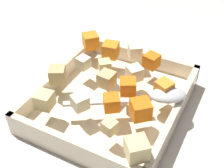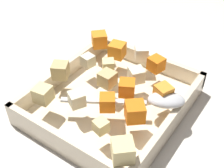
{
  "view_description": "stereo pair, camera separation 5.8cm",
  "coord_description": "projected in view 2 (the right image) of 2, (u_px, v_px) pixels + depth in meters",
  "views": [
    {
      "loc": [
        -0.42,
        -0.19,
        0.43
      ],
      "look_at": [
        -0.02,
        0.02,
        0.06
      ],
      "focal_mm": 48.14,
      "sensor_mm": 36.0,
      "label": 1
    },
    {
      "loc": [
        -0.39,
        -0.24,
        0.43
      ],
      "look_at": [
        -0.02,
        0.02,
        0.06
      ],
      "focal_mm": 48.14,
      "sensor_mm": 36.0,
      "label": 2
    }
  ],
  "objects": [
    {
      "name": "potato_chunk_corner_nw",
      "position": [
        123.0,
        151.0,
        0.45
      ],
      "size": [
        0.05,
        0.05,
        0.03
      ],
      "primitive_type": "cube",
      "rotation": [
        0.0,
        0.0,
        5.45
      ],
      "color": "#E0CC89",
      "rests_on": "baking_dish"
    },
    {
      "name": "potato_chunk_under_handle",
      "position": [
        77.0,
        99.0,
        0.55
      ],
      "size": [
        0.04,
        0.04,
        0.03
      ],
      "primitive_type": "cube",
      "rotation": [
        0.0,
        0.0,
        4.2
      ],
      "color": "beige",
      "rests_on": "baking_dish"
    },
    {
      "name": "carrot_chunk_center",
      "position": [
        107.0,
        102.0,
        0.54
      ],
      "size": [
        0.04,
        0.04,
        0.03
      ],
      "primitive_type": "cube",
      "rotation": [
        0.0,
        0.0,
        3.75
      ],
      "color": "orange",
      "rests_on": "baking_dish"
    },
    {
      "name": "serving_spoon",
      "position": [
        158.0,
        101.0,
        0.55
      ],
      "size": [
        0.14,
        0.21,
        0.02
      ],
      "rotation": [
        0.0,
        0.0,
        2.12
      ],
      "color": "silver",
      "rests_on": "baking_dish"
    },
    {
      "name": "parsnip_chunk_front_center",
      "position": [
        141.0,
        53.0,
        0.66
      ],
      "size": [
        0.04,
        0.04,
        0.03
      ],
      "primitive_type": "cube",
      "rotation": [
        0.0,
        0.0,
        2.2
      ],
      "color": "silver",
      "rests_on": "baking_dish"
    },
    {
      "name": "carrot_chunk_mid_right",
      "position": [
        117.0,
        50.0,
        0.66
      ],
      "size": [
        0.04,
        0.04,
        0.03
      ],
      "primitive_type": "cube",
      "rotation": [
        0.0,
        0.0,
        1.77
      ],
      "color": "orange",
      "rests_on": "baking_dish"
    },
    {
      "name": "potato_chunk_mid_left",
      "position": [
        88.0,
        61.0,
        0.64
      ],
      "size": [
        0.03,
        0.03,
        0.02
      ],
      "primitive_type": "cube",
      "rotation": [
        0.0,
        0.0,
        1.37
      ],
      "color": "beige",
      "rests_on": "baking_dish"
    },
    {
      "name": "potato_chunk_heap_side",
      "position": [
        136.0,
        75.0,
        0.6
      ],
      "size": [
        0.04,
        0.04,
        0.03
      ],
      "primitive_type": "cube",
      "rotation": [
        0.0,
        0.0,
        0.92
      ],
      "color": "beige",
      "rests_on": "baking_dish"
    },
    {
      "name": "potato_chunk_back_center",
      "position": [
        108.0,
        65.0,
        0.63
      ],
      "size": [
        0.03,
        0.03,
        0.02
      ],
      "primitive_type": "cube",
      "rotation": [
        0.0,
        0.0,
        3.84
      ],
      "color": "#E0CC89",
      "rests_on": "baking_dish"
    },
    {
      "name": "carrot_chunk_corner_ne",
      "position": [
        156.0,
        64.0,
        0.63
      ],
      "size": [
        0.04,
        0.04,
        0.03
      ],
      "primitive_type": "cube",
      "rotation": [
        0.0,
        0.0,
        4.46
      ],
      "color": "orange",
      "rests_on": "baking_dish"
    },
    {
      "name": "potato_chunk_near_spoon",
      "position": [
        43.0,
        94.0,
        0.55
      ],
      "size": [
        0.03,
        0.03,
        0.03
      ],
      "primitive_type": "cube",
      "rotation": [
        0.0,
        0.0,
        4.86
      ],
      "color": "#E0CC89",
      "rests_on": "baking_dish"
    },
    {
      "name": "baking_dish",
      "position": [
        112.0,
        101.0,
        0.61
      ],
      "size": [
        0.31,
        0.27,
        0.05
      ],
      "color": "beige",
      "rests_on": "ground_plane"
    },
    {
      "name": "carrot_chunk_corner_sw",
      "position": [
        163.0,
        92.0,
        0.56
      ],
      "size": [
        0.04,
        0.04,
        0.03
      ],
      "primitive_type": "cube",
      "rotation": [
        0.0,
        0.0,
        2.73
      ],
      "color": "orange",
      "rests_on": "baking_dish"
    },
    {
      "name": "carrot_chunk_near_left",
      "position": [
        127.0,
        88.0,
        0.57
      ],
      "size": [
        0.04,
        0.04,
        0.03
      ],
      "primitive_type": "cube",
      "rotation": [
        0.0,
        0.0,
        2.05
      ],
      "color": "orange",
      "rests_on": "baking_dish"
    },
    {
      "name": "potato_chunk_corner_se",
      "position": [
        60.0,
        70.0,
        0.61
      ],
      "size": [
        0.04,
        0.04,
        0.03
      ],
      "primitive_type": "cube",
      "rotation": [
        0.0,
        0.0,
        3.63
      ],
      "color": "tan",
      "rests_on": "baking_dish"
    },
    {
      "name": "carrot_chunk_rim_edge",
      "position": [
        135.0,
        112.0,
        0.52
      ],
      "size": [
        0.05,
        0.05,
        0.03
      ],
      "primitive_type": "cube",
      "rotation": [
        0.0,
        0.0,
        5.43
      ],
      "color": "orange",
      "rests_on": "baking_dish"
    },
    {
      "name": "potato_chunk_heap_top",
      "position": [
        107.0,
        79.0,
        0.59
      ],
      "size": [
        0.03,
        0.03,
        0.03
      ],
      "primitive_type": "cube",
      "rotation": [
        0.0,
        0.0,
        3.07
      ],
      "color": "tan",
      "rests_on": "baking_dish"
    },
    {
      "name": "potato_chunk_near_right",
      "position": [
        101.0,
        126.0,
        0.5
      ],
      "size": [
        0.03,
        0.03,
        0.02
      ],
      "primitive_type": "cube",
      "rotation": [
        0.0,
        0.0,
        6.01
      ],
      "color": "#E0CC89",
      "rests_on": "baking_dish"
    },
    {
      "name": "carrot_chunk_far_left",
      "position": [
        99.0,
        40.0,
        0.7
      ],
      "size": [
        0.05,
        0.05,
        0.03
      ],
      "primitive_type": "cube",
      "rotation": [
        0.0,
        0.0,
        5.5
      ],
      "color": "orange",
      "rests_on": "baking_dish"
    },
    {
      "name": "ground_plane",
      "position": [
        124.0,
        105.0,
        0.63
      ],
      "size": [
        4.0,
        4.0,
        0.0
      ],
      "primitive_type": "plane",
      "color": "beige"
    }
  ]
}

